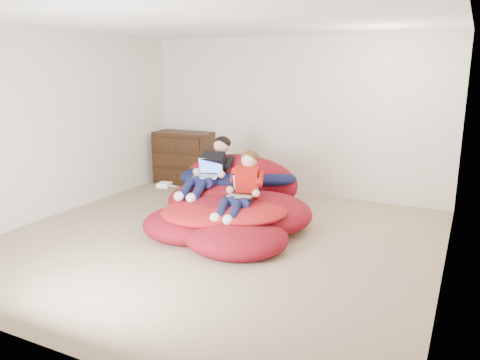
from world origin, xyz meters
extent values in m
cube|color=tan|center=(0.00, 0.00, -0.12)|extent=(5.10, 5.10, 0.25)
cube|color=silver|center=(0.00, 2.51, 1.25)|extent=(5.10, 0.02, 2.50)
cube|color=silver|center=(0.00, -2.51, 1.25)|extent=(5.10, 0.02, 2.50)
cube|color=silver|center=(-2.51, 0.00, 1.25)|extent=(0.02, 5.10, 2.50)
cube|color=silver|center=(2.51, 0.00, 1.25)|extent=(0.02, 5.10, 2.50)
cube|color=white|center=(0.00, 0.00, 2.51)|extent=(5.10, 5.10, 0.02)
cube|color=black|center=(-1.90, 2.24, 0.46)|extent=(1.06, 0.59, 0.92)
cube|color=black|center=(-1.90, 1.97, 0.18)|extent=(0.91, 0.10, 0.22)
cylinder|color=#4C3F26|center=(-1.90, 1.95, 0.18)|extent=(0.03, 0.06, 0.03)
cube|color=black|center=(-1.90, 1.97, 0.46)|extent=(0.91, 0.10, 0.22)
cylinder|color=#4C3F26|center=(-1.90, 1.95, 0.46)|extent=(0.03, 0.06, 0.03)
cube|color=black|center=(-1.90, 1.97, 0.73)|extent=(0.91, 0.10, 0.22)
cylinder|color=#4C3F26|center=(-1.90, 1.95, 0.73)|extent=(0.03, 0.06, 0.03)
ellipsoid|color=maroon|center=(-0.41, 0.82, 0.22)|extent=(1.45, 1.30, 0.52)
ellipsoid|color=maroon|center=(0.29, 0.62, 0.20)|extent=(1.35, 1.31, 0.49)
ellipsoid|color=maroon|center=(0.00, 0.31, 0.18)|extent=(1.62, 1.30, 0.52)
ellipsoid|color=maroon|center=(-0.36, -0.01, 0.14)|extent=(1.18, 1.08, 0.39)
ellipsoid|color=maroon|center=(0.33, -0.13, 0.13)|extent=(1.22, 1.11, 0.40)
ellipsoid|color=maroon|center=(-0.34, 1.32, 0.40)|extent=(1.78, 0.79, 0.79)
ellipsoid|color=#121840|center=(-0.61, 1.08, 0.48)|extent=(1.09, 0.89, 0.28)
ellipsoid|color=#121840|center=(0.10, 1.24, 0.52)|extent=(0.89, 0.62, 0.21)
ellipsoid|color=red|center=(0.28, 0.22, 0.34)|extent=(1.02, 1.02, 0.18)
ellipsoid|color=red|center=(-0.18, 0.03, 0.30)|extent=(1.07, 0.96, 0.19)
ellipsoid|color=beige|center=(-0.68, 1.55, 0.62)|extent=(0.49, 0.31, 0.31)
cube|color=black|center=(-0.54, 0.99, 0.66)|extent=(0.39, 0.47, 0.46)
sphere|color=tan|center=(-0.54, 1.14, 0.93)|extent=(0.22, 0.22, 0.22)
ellipsoid|color=black|center=(-0.54, 1.16, 0.97)|extent=(0.25, 0.23, 0.19)
cylinder|color=#13153C|center=(-0.63, 0.67, 0.51)|extent=(0.21, 0.38, 0.20)
cylinder|color=#13153C|center=(-0.63, 0.35, 0.48)|extent=(0.18, 0.36, 0.23)
sphere|color=white|center=(-0.63, 0.17, 0.42)|extent=(0.13, 0.13, 0.13)
cylinder|color=#13153C|center=(-0.45, 0.67, 0.51)|extent=(0.21, 0.38, 0.20)
cylinder|color=#13153C|center=(-0.45, 0.35, 0.48)|extent=(0.18, 0.36, 0.23)
sphere|color=white|center=(-0.45, 0.17, 0.42)|extent=(0.13, 0.13, 0.13)
cube|color=red|center=(0.21, 0.42, 0.62)|extent=(0.34, 0.32, 0.44)
sphere|color=tan|center=(0.21, 0.48, 0.91)|extent=(0.20, 0.20, 0.20)
ellipsoid|color=#442912|center=(0.21, 0.50, 0.94)|extent=(0.22, 0.21, 0.17)
cylinder|color=#13153C|center=(0.13, 0.21, 0.45)|extent=(0.21, 0.35, 0.18)
cylinder|color=#13153C|center=(0.13, -0.08, 0.42)|extent=(0.18, 0.33, 0.21)
sphere|color=white|center=(0.13, -0.24, 0.36)|extent=(0.12, 0.12, 0.12)
cylinder|color=#13153C|center=(0.29, 0.21, 0.45)|extent=(0.21, 0.35, 0.18)
cylinder|color=#13153C|center=(0.29, -0.08, 0.42)|extent=(0.18, 0.33, 0.21)
sphere|color=white|center=(0.29, -0.24, 0.36)|extent=(0.12, 0.12, 0.12)
cube|color=white|center=(-0.54, 0.68, 0.58)|extent=(0.38, 0.31, 0.01)
cube|color=gray|center=(-0.54, 0.67, 0.59)|extent=(0.30, 0.20, 0.00)
cube|color=white|center=(-0.54, 0.83, 0.70)|extent=(0.33, 0.16, 0.22)
cube|color=#4173DD|center=(-0.54, 0.82, 0.70)|extent=(0.29, 0.13, 0.18)
cube|color=black|center=(0.21, 0.22, 0.51)|extent=(0.38, 0.29, 0.01)
cube|color=gray|center=(0.21, 0.21, 0.52)|extent=(0.31, 0.18, 0.00)
cube|color=black|center=(0.21, 0.38, 0.63)|extent=(0.36, 0.13, 0.24)
cube|color=#53ABC3|center=(0.21, 0.37, 0.64)|extent=(0.31, 0.10, 0.19)
cube|color=white|center=(-1.15, 0.57, 0.42)|extent=(0.19, 0.19, 0.06)
camera|label=1|loc=(2.62, -4.60, 2.01)|focal=35.00mm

